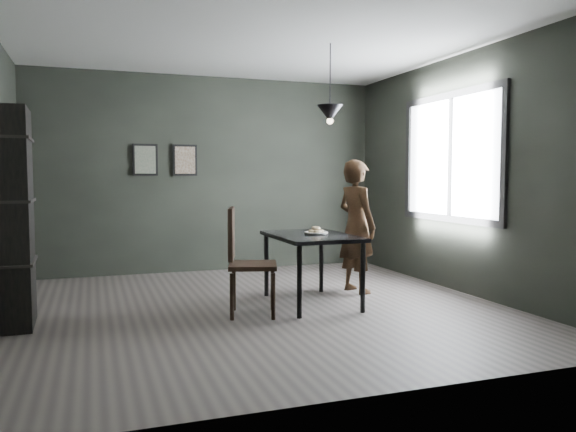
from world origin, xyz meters
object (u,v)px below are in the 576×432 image
object	(u,v)px
cafe_table	(312,242)
pendant_lamp	(330,113)
white_plate	(316,233)
wood_chair	(243,254)
shelf_unit	(9,218)
woman	(357,226)

from	to	relation	value
cafe_table	pendant_lamp	size ratio (longest dim) A/B	1.39
white_plate	wood_chair	distance (m)	0.94
wood_chair	pendant_lamp	size ratio (longest dim) A/B	1.23
shelf_unit	pendant_lamp	size ratio (longest dim) A/B	2.29
white_plate	woman	world-z (taller)	woman
woman	pendant_lamp	bearing A→B (deg)	108.22
cafe_table	wood_chair	bearing A→B (deg)	-163.79
white_plate	woman	size ratio (longest dim) A/B	0.15
white_plate	shelf_unit	bearing A→B (deg)	179.79
cafe_table	shelf_unit	size ratio (longest dim) A/B	0.61
white_plate	woman	distance (m)	0.77
white_plate	wood_chair	bearing A→B (deg)	-163.01
white_plate	shelf_unit	size ratio (longest dim) A/B	0.12
white_plate	wood_chair	xyz separation A→B (m)	(-0.88, -0.27, -0.15)
white_plate	woman	xyz separation A→B (m)	(0.67, 0.38, 0.03)
woman	shelf_unit	size ratio (longest dim) A/B	0.79
shelf_unit	woman	bearing A→B (deg)	4.28
cafe_table	pendant_lamp	distance (m)	1.41
wood_chair	shelf_unit	xyz separation A→B (m)	(-2.10, 0.28, 0.39)
woman	pendant_lamp	world-z (taller)	pendant_lamp
shelf_unit	pendant_lamp	bearing A→B (deg)	-0.40
shelf_unit	pendant_lamp	world-z (taller)	pendant_lamp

